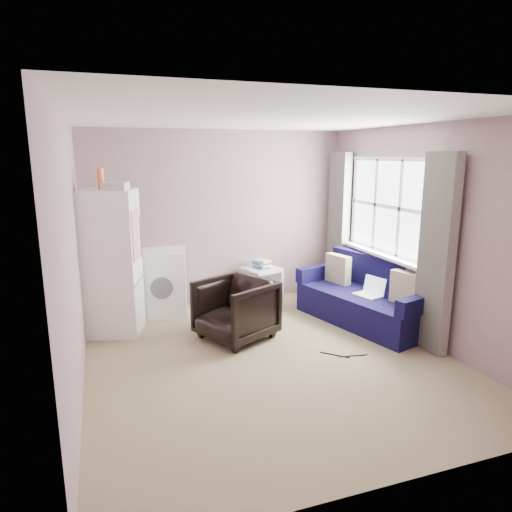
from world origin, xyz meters
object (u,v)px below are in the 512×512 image
Objects in this scene: side_table at (261,282)px; sofa at (369,299)px; armchair at (236,306)px; fridge at (113,262)px; washing_machine at (163,280)px.

side_table is 1.61m from sofa.
sofa is at bearing 63.10° from armchair.
sofa is at bearing -48.32° from side_table.
armchair is at bearing -122.20° from side_table.
washing_machine is (0.65, 0.50, -0.43)m from fridge.
armchair is 0.90× the size of washing_machine.
fridge is 3.28m from sofa.
washing_machine reaches higher than armchair.
washing_machine is at bearing 138.93° from sofa.
side_table is at bearing 121.43° from armchair.
fridge reaches higher than washing_machine.
armchair reaches higher than side_table.
washing_machine is 1.44m from side_table.
sofa reaches higher than armchair.
side_table is at bearing 116.40° from sofa.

